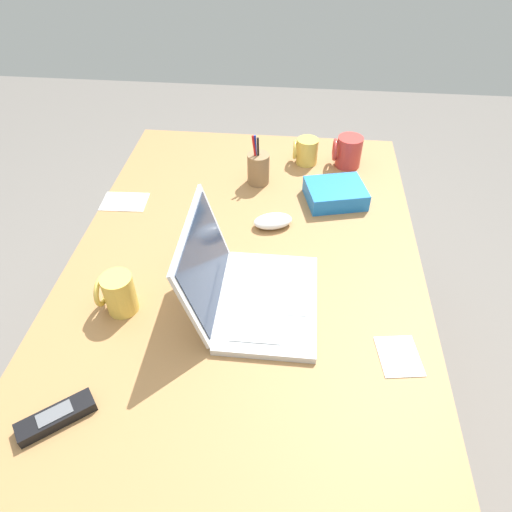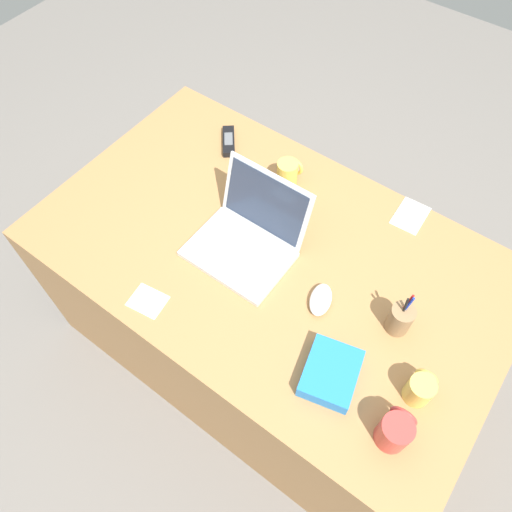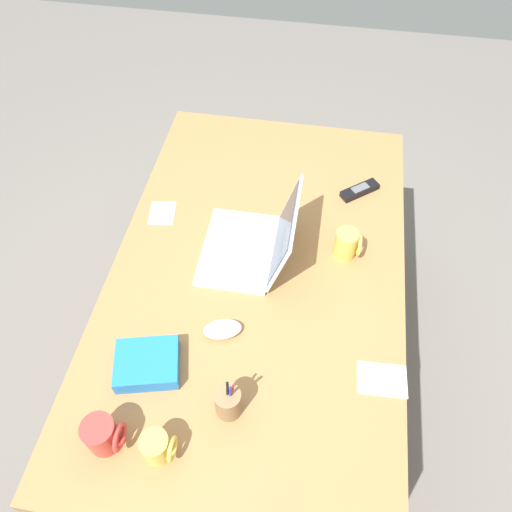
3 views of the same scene
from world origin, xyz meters
name	(u,v)px [view 1 (image 1 of 3)]	position (x,y,z in m)	size (l,w,h in m)	color
ground_plane	(246,420)	(0.00, 0.00, 0.00)	(6.00, 6.00, 0.00)	slate
desk	(244,362)	(0.00, 0.00, 0.36)	(1.56, 0.95, 0.73)	#9E7042
laptop	(248,290)	(-0.08, -0.03, 0.78)	(0.32, 0.30, 0.24)	silver
computer_mouse	(273,221)	(0.23, -0.06, 0.75)	(0.07, 0.11, 0.04)	white
coffee_mug_white	(118,293)	(-0.12, 0.28, 0.78)	(0.07, 0.09, 0.10)	#E0BC4C
coffee_mug_tall	(306,151)	(0.60, -0.15, 0.77)	(0.07, 0.08, 0.09)	#E0BC4C
coffee_mug_spare	(348,152)	(0.59, -0.29, 0.78)	(0.09, 0.10, 0.11)	#C63833
cordless_phone	(56,417)	(-0.42, 0.31, 0.74)	(0.13, 0.14, 0.03)	black
pen_holder	(257,168)	(0.46, 0.00, 0.78)	(0.07, 0.07, 0.17)	olive
snack_bag	(335,193)	(0.38, -0.25, 0.76)	(0.14, 0.18, 0.05)	blue
paper_note_near_laptop	(399,356)	(-0.20, -0.37, 0.73)	(0.11, 0.09, 0.00)	white
paper_note_left	(125,202)	(0.30, 0.41, 0.73)	(0.10, 0.14, 0.00)	white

